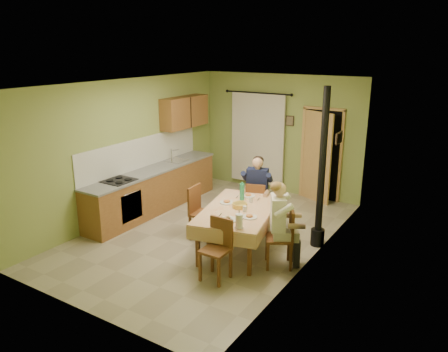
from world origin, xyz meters
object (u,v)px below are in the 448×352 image
Objects in this scene: chair_near at (216,262)px; man_far at (257,184)px; stove_flue at (321,190)px; dining_table at (239,229)px; man_right at (280,215)px; chair_far at (256,213)px; chair_left at (203,223)px; chair_right at (280,249)px.

man_far is (-0.42, 2.08, 0.59)m from chair_near.
stove_flue is at bearing -114.44° from chair_near.
man_right is at bearing -23.92° from dining_table.
chair_far is 0.59m from man_far.
stove_flue is at bearing 108.49° from chair_left.
man_right is (0.84, -0.16, 0.50)m from dining_table.
chair_near is 0.34× the size of stove_flue.
chair_right is 0.59m from man_right.
stove_flue is at bearing -22.99° from chair_far.
chair_far is 0.97× the size of chair_near.
man_right is at bearing -104.05° from stove_flue.
chair_left is (-1.00, 1.11, 0.00)m from chair_near.
chair_left is (-0.79, 0.06, -0.09)m from dining_table.
man_right is 0.50× the size of stove_flue.
chair_left is at bearing 52.92° from chair_right.
man_right reaches higher than chair_right.
chair_left is 0.35× the size of stove_flue.
dining_table is at bearing 80.51° from chair_left.
dining_table is 1.16m from man_far.
man_far is at bearing 11.30° from man_right.
chair_right is at bearing -125.21° from chair_near.
chair_near reaches higher than chair_far.
dining_table is 1.51× the size of man_right.
man_right reaches higher than chair_far.
man_far is at bearing 174.07° from stove_flue.
man_right is (-0.01, -0.01, 0.59)m from chair_right.
dining_table is 2.12× the size of chair_left.
chair_left is 2.19m from stove_flue.
chair_far is at bearing 11.98° from chair_right.
chair_near is (0.41, -2.07, 0.00)m from chair_far.
chair_right is (0.85, -0.16, -0.09)m from dining_table.
man_far reaches higher than dining_table.
man_far reaches higher than chair_far.
chair_far is (-0.20, 1.02, -0.09)m from dining_table.
chair_right is 1.65m from chair_left.
man_right is (0.62, 0.89, 0.59)m from chair_near.
chair_near is 0.96× the size of chair_left.
dining_table is 0.87m from chair_right.
chair_far is at bearing 11.48° from man_right.
man_far is (-0.00, 0.01, 0.59)m from chair_far.
chair_right is at bearing -66.03° from man_far.
man_far reaches higher than chair_left.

